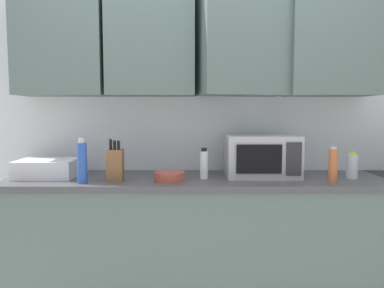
{
  "coord_description": "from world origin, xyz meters",
  "views": [
    {
      "loc": [
        -0.03,
        -2.75,
        1.34
      ],
      "look_at": [
        -0.03,
        -0.25,
        1.12
      ],
      "focal_mm": 34.54,
      "sensor_mm": 36.0,
      "label": 1
    }
  ],
  "objects_px": {
    "bottle_spice_jar": "(334,166)",
    "bottle_white_jar": "(204,164)",
    "bottle_clear_tall": "(353,166)",
    "bowl_ceramic_small": "(170,176)",
    "bottle_blue_cleaner": "(83,162)",
    "knife_block": "(116,165)",
    "microwave": "(262,156)",
    "dish_rack": "(48,168)"
  },
  "relations": [
    {
      "from": "bottle_blue_cleaner",
      "to": "bottle_clear_tall",
      "type": "distance_m",
      "value": 1.74
    },
    {
      "from": "bottle_spice_jar",
      "to": "bowl_ceramic_small",
      "type": "relative_size",
      "value": 1.15
    },
    {
      "from": "bottle_clear_tall",
      "to": "bottle_white_jar",
      "type": "bearing_deg",
      "value": -179.0
    },
    {
      "from": "bottle_white_jar",
      "to": "bowl_ceramic_small",
      "type": "xyz_separation_m",
      "value": [
        -0.22,
        -0.07,
        -0.07
      ]
    },
    {
      "from": "knife_block",
      "to": "bottle_clear_tall",
      "type": "height_order",
      "value": "knife_block"
    },
    {
      "from": "microwave",
      "to": "knife_block",
      "type": "distance_m",
      "value": 0.98
    },
    {
      "from": "bottle_spice_jar",
      "to": "bottle_clear_tall",
      "type": "distance_m",
      "value": 0.25
    },
    {
      "from": "microwave",
      "to": "bottle_clear_tall",
      "type": "xyz_separation_m",
      "value": [
        0.58,
        -0.09,
        -0.06
      ]
    },
    {
      "from": "bottle_spice_jar",
      "to": "bottle_white_jar",
      "type": "height_order",
      "value": "bottle_spice_jar"
    },
    {
      "from": "bottle_blue_cleaner",
      "to": "bowl_ceramic_small",
      "type": "distance_m",
      "value": 0.55
    },
    {
      "from": "microwave",
      "to": "bowl_ceramic_small",
      "type": "distance_m",
      "value": 0.65
    },
    {
      "from": "microwave",
      "to": "dish_rack",
      "type": "relative_size",
      "value": 1.26
    },
    {
      "from": "microwave",
      "to": "bottle_white_jar",
      "type": "distance_m",
      "value": 0.41
    },
    {
      "from": "knife_block",
      "to": "bottle_white_jar",
      "type": "distance_m",
      "value": 0.57
    },
    {
      "from": "bottle_clear_tall",
      "to": "bowl_ceramic_small",
      "type": "relative_size",
      "value": 0.88
    },
    {
      "from": "dish_rack",
      "to": "bottle_spice_jar",
      "type": "height_order",
      "value": "bottle_spice_jar"
    },
    {
      "from": "bottle_spice_jar",
      "to": "bottle_blue_cleaner",
      "type": "relative_size",
      "value": 0.81
    },
    {
      "from": "dish_rack",
      "to": "bottle_white_jar",
      "type": "relative_size",
      "value": 1.87
    },
    {
      "from": "bowl_ceramic_small",
      "to": "knife_block",
      "type": "bearing_deg",
      "value": 179.88
    },
    {
      "from": "knife_block",
      "to": "bottle_spice_jar",
      "type": "distance_m",
      "value": 1.36
    },
    {
      "from": "bottle_blue_cleaner",
      "to": "dish_rack",
      "type": "bearing_deg",
      "value": 144.47
    },
    {
      "from": "bottle_clear_tall",
      "to": "bowl_ceramic_small",
      "type": "bearing_deg",
      "value": -175.98
    },
    {
      "from": "bottle_blue_cleaner",
      "to": "bottle_clear_tall",
      "type": "xyz_separation_m",
      "value": [
        1.73,
        0.17,
        -0.05
      ]
    },
    {
      "from": "bottle_blue_cleaner",
      "to": "knife_block",
      "type": "bearing_deg",
      "value": 25.15
    },
    {
      "from": "bottle_white_jar",
      "to": "bowl_ceramic_small",
      "type": "bearing_deg",
      "value": -163.25
    },
    {
      "from": "microwave",
      "to": "dish_rack",
      "type": "height_order",
      "value": "microwave"
    },
    {
      "from": "microwave",
      "to": "bottle_blue_cleaner",
      "type": "relative_size",
      "value": 1.73
    },
    {
      "from": "microwave",
      "to": "bottle_white_jar",
      "type": "height_order",
      "value": "microwave"
    },
    {
      "from": "knife_block",
      "to": "bottle_white_jar",
      "type": "xyz_separation_m",
      "value": [
        0.57,
        0.07,
        -0.01
      ]
    },
    {
      "from": "bowl_ceramic_small",
      "to": "bottle_spice_jar",
      "type": "bearing_deg",
      "value": -4.64
    },
    {
      "from": "dish_rack",
      "to": "bottle_clear_tall",
      "type": "bearing_deg",
      "value": -1.1
    },
    {
      "from": "bottle_spice_jar",
      "to": "bottle_white_jar",
      "type": "relative_size",
      "value": 1.11
    },
    {
      "from": "bottle_blue_cleaner",
      "to": "microwave",
      "type": "bearing_deg",
      "value": 12.69
    },
    {
      "from": "bottle_white_jar",
      "to": "bottle_clear_tall",
      "type": "height_order",
      "value": "bottle_white_jar"
    },
    {
      "from": "bottle_spice_jar",
      "to": "bottle_clear_tall",
      "type": "height_order",
      "value": "bottle_spice_jar"
    },
    {
      "from": "bottle_spice_jar",
      "to": "bottle_blue_cleaner",
      "type": "bearing_deg",
      "value": -179.86
    },
    {
      "from": "microwave",
      "to": "bottle_white_jar",
      "type": "bearing_deg",
      "value": -165.11
    },
    {
      "from": "knife_block",
      "to": "dish_rack",
      "type": "bearing_deg",
      "value": 165.6
    },
    {
      "from": "microwave",
      "to": "bowl_ceramic_small",
      "type": "height_order",
      "value": "microwave"
    },
    {
      "from": "bottle_blue_cleaner",
      "to": "bottle_spice_jar",
      "type": "bearing_deg",
      "value": 0.14
    },
    {
      "from": "dish_rack",
      "to": "bottle_white_jar",
      "type": "height_order",
      "value": "bottle_white_jar"
    },
    {
      "from": "dish_rack",
      "to": "knife_block",
      "type": "distance_m",
      "value": 0.5
    }
  ]
}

